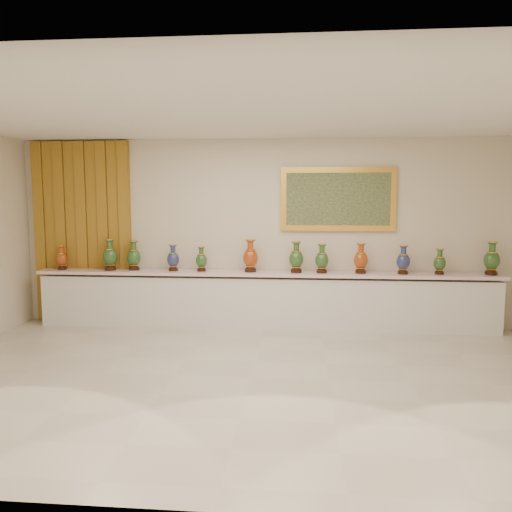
{
  "coord_description": "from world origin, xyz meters",
  "views": [
    {
      "loc": [
        0.55,
        -5.52,
        2.04
      ],
      "look_at": [
        -0.09,
        1.7,
        1.21
      ],
      "focal_mm": 35.0,
      "sensor_mm": 36.0,
      "label": 1
    }
  ],
  "objects": [
    {
      "name": "counter",
      "position": [
        0.0,
        2.27,
        0.44
      ],
      "size": [
        7.28,
        0.48,
        0.9
      ],
      "color": "white",
      "rests_on": "ground"
    },
    {
      "name": "label_card",
      "position": [
        -2.08,
        2.13,
        0.9
      ],
      "size": [
        0.1,
        0.06,
        0.0
      ],
      "primitive_type": "cube",
      "color": "white",
      "rests_on": "counter"
    },
    {
      "name": "vase_9",
      "position": [
        2.13,
        2.22,
        1.1
      ],
      "size": [
        0.23,
        0.23,
        0.44
      ],
      "rotation": [
        0.0,
        0.0,
        -0.15
      ],
      "color": "#33170E",
      "rests_on": "counter"
    },
    {
      "name": "vase_6",
      "position": [
        0.5,
        2.22,
        1.12
      ],
      "size": [
        0.26,
        0.26,
        0.49
      ],
      "rotation": [
        0.0,
        0.0,
        -0.17
      ],
      "color": "#33170E",
      "rests_on": "counter"
    },
    {
      "name": "vase_3",
      "position": [
        -1.47,
        2.25,
        1.09
      ],
      "size": [
        0.21,
        0.21,
        0.42
      ],
      "rotation": [
        0.0,
        0.0,
        0.08
      ],
      "color": "#33170E",
      "rests_on": "counter"
    },
    {
      "name": "vase_10",
      "position": [
        2.68,
        2.24,
        1.08
      ],
      "size": [
        0.24,
        0.24,
        0.39
      ],
      "rotation": [
        0.0,
        0.0,
        0.4
      ],
      "color": "#33170E",
      "rests_on": "counter"
    },
    {
      "name": "vase_5",
      "position": [
        -0.22,
        2.24,
        1.13
      ],
      "size": [
        0.25,
        0.25,
        0.51
      ],
      "rotation": [
        0.0,
        0.0,
        -0.03
      ],
      "color": "#33170E",
      "rests_on": "counter"
    },
    {
      "name": "room",
      "position": [
        -2.36,
        2.44,
        1.59
      ],
      "size": [
        8.0,
        8.0,
        8.0
      ],
      "color": "beige",
      "rests_on": "ground"
    },
    {
      "name": "ground",
      "position": [
        0.0,
        0.0,
        0.0
      ],
      "size": [
        8.0,
        8.0,
        0.0
      ],
      "primitive_type": "plane",
      "color": "beige",
      "rests_on": "ground"
    },
    {
      "name": "vase_0",
      "position": [
        -3.31,
        2.23,
        1.08
      ],
      "size": [
        0.21,
        0.21,
        0.4
      ],
      "rotation": [
        0.0,
        0.0,
        -0.14
      ],
      "color": "#33170E",
      "rests_on": "counter"
    },
    {
      "name": "vase_2",
      "position": [
        -2.12,
        2.26,
        1.12
      ],
      "size": [
        0.23,
        0.23,
        0.48
      ],
      "rotation": [
        0.0,
        0.0,
        -0.04
      ],
      "color": "#33170E",
      "rests_on": "counter"
    },
    {
      "name": "vase_8",
      "position": [
        1.49,
        2.24,
        1.11
      ],
      "size": [
        0.28,
        0.28,
        0.47
      ],
      "rotation": [
        0.0,
        0.0,
        -0.33
      ],
      "color": "#33170E",
      "rests_on": "counter"
    },
    {
      "name": "vase_7",
      "position": [
        0.89,
        2.23,
        1.1
      ],
      "size": [
        0.24,
        0.24,
        0.45
      ],
      "rotation": [
        0.0,
        0.0,
        -0.17
      ],
      "color": "#33170E",
      "rests_on": "counter"
    },
    {
      "name": "vase_11",
      "position": [
        3.45,
        2.25,
        1.13
      ],
      "size": [
        0.3,
        0.3,
        0.51
      ],
      "rotation": [
        0.0,
        0.0,
        -0.36
      ],
      "color": "#33170E",
      "rests_on": "counter"
    },
    {
      "name": "vase_1",
      "position": [
        -2.5,
        2.22,
        1.13
      ],
      "size": [
        0.29,
        0.29,
        0.51
      ],
      "rotation": [
        0.0,
        0.0,
        0.26
      ],
      "color": "#33170E",
      "rests_on": "counter"
    },
    {
      "name": "vase_4",
      "position": [
        -1.01,
        2.24,
        1.08
      ],
      "size": [
        0.21,
        0.21,
        0.39
      ],
      "rotation": [
        0.0,
        0.0,
        -0.17
      ],
      "color": "#33170E",
      "rests_on": "counter"
    }
  ]
}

